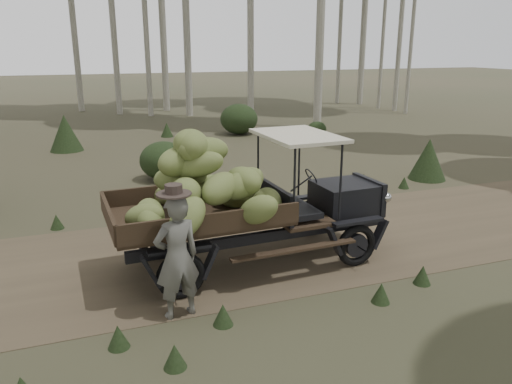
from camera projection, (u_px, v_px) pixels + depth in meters
ground at (267, 246)px, 9.12m from camera, size 120.00×120.00×0.00m
dirt_track at (267, 246)px, 9.11m from camera, size 70.00×4.00×0.01m
banana_truck at (229, 189)px, 7.80m from camera, size 4.75×2.41×2.41m
farmer at (177, 256)px, 6.52m from camera, size 0.69×0.53×1.85m
undergrowth at (212, 193)px, 10.51m from camera, size 24.77×22.09×1.32m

